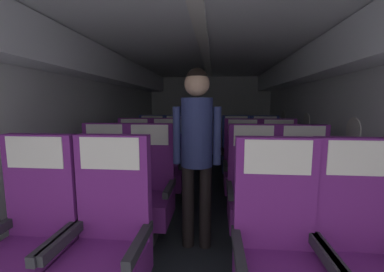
{
  "coord_description": "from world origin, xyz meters",
  "views": [
    {
      "loc": [
        0.15,
        -0.03,
        1.33
      ],
      "look_at": [
        -0.14,
        2.93,
        0.94
      ],
      "focal_mm": 22.78,
      "sensor_mm": 36.0,
      "label": 1
    }
  ],
  "objects": [
    {
      "name": "seat_a_left_window",
      "position": [
        -0.98,
        1.27,
        0.48
      ],
      "size": [
        0.5,
        0.51,
        1.14
      ],
      "color": "#38383D",
      "rests_on": "ground"
    },
    {
      "name": "seat_d_right_window",
      "position": [
        0.5,
        4.06,
        0.48
      ],
      "size": [
        0.5,
        0.51,
        1.14
      ],
      "color": "#38383D",
      "rests_on": "ground"
    },
    {
      "name": "fuselage_shell",
      "position": [
        0.0,
        3.42,
        1.5
      ],
      "size": [
        3.23,
        6.4,
        2.08
      ],
      "color": "silver",
      "rests_on": "ground"
    },
    {
      "name": "flight_attendant",
      "position": [
        -0.02,
        2.11,
        1.01
      ],
      "size": [
        0.43,
        0.28,
        1.64
      ],
      "rotation": [
        0.0,
        0.0,
        3.29
      ],
      "color": "black",
      "rests_on": "ground"
    },
    {
      "name": "seat_b_left_aisle",
      "position": [
        -0.5,
        2.2,
        0.48
      ],
      "size": [
        0.5,
        0.51,
        1.14
      ],
      "color": "#38383D",
      "rests_on": "ground"
    },
    {
      "name": "seat_c_left_aisle",
      "position": [
        -0.5,
        3.14,
        0.48
      ],
      "size": [
        0.5,
        0.51,
        1.14
      ],
      "color": "#38383D",
      "rests_on": "ground"
    },
    {
      "name": "seat_a_right_window",
      "position": [
        0.5,
        1.27,
        0.48
      ],
      "size": [
        0.5,
        0.51,
        1.14
      ],
      "color": "#38383D",
      "rests_on": "ground"
    },
    {
      "name": "seat_c_right_aisle",
      "position": [
        0.98,
        3.14,
        0.48
      ],
      "size": [
        0.5,
        0.51,
        1.14
      ],
      "color": "#38383D",
      "rests_on": "ground"
    },
    {
      "name": "seat_a_right_aisle",
      "position": [
        0.97,
        1.29,
        0.48
      ],
      "size": [
        0.5,
        0.51,
        1.14
      ],
      "color": "#38383D",
      "rests_on": "ground"
    },
    {
      "name": "seat_d_right_aisle",
      "position": [
        0.98,
        4.05,
        0.48
      ],
      "size": [
        0.5,
        0.51,
        1.14
      ],
      "color": "#38383D",
      "rests_on": "ground"
    },
    {
      "name": "seat_c_left_window",
      "position": [
        -0.96,
        3.11,
        0.48
      ],
      "size": [
        0.5,
        0.51,
        1.14
      ],
      "color": "#38383D",
      "rests_on": "ground"
    },
    {
      "name": "seat_b_left_window",
      "position": [
        -0.96,
        2.2,
        0.48
      ],
      "size": [
        0.5,
        0.51,
        1.14
      ],
      "color": "#38383D",
      "rests_on": "ground"
    },
    {
      "name": "seat_a_left_aisle",
      "position": [
        -0.5,
        1.28,
        0.48
      ],
      "size": [
        0.5,
        0.51,
        1.14
      ],
      "color": "#38383D",
      "rests_on": "ground"
    },
    {
      "name": "seat_b_right_aisle",
      "position": [
        0.97,
        2.21,
        0.48
      ],
      "size": [
        0.5,
        0.51,
        1.14
      ],
      "color": "#38383D",
      "rests_on": "ground"
    },
    {
      "name": "ground",
      "position": [
        0.0,
        3.18,
        -0.01
      ],
      "size": [
        3.35,
        6.75,
        0.02
      ],
      "primitive_type": "cube",
      "color": "#23282D"
    },
    {
      "name": "seat_d_left_window",
      "position": [
        -0.96,
        4.06,
        0.48
      ],
      "size": [
        0.5,
        0.51,
        1.14
      ],
      "color": "#38383D",
      "rests_on": "ground"
    },
    {
      "name": "seat_c_right_window",
      "position": [
        0.51,
        3.12,
        0.48
      ],
      "size": [
        0.5,
        0.51,
        1.14
      ],
      "color": "#38383D",
      "rests_on": "ground"
    },
    {
      "name": "seat_d_left_aisle",
      "position": [
        -0.51,
        4.06,
        0.48
      ],
      "size": [
        0.5,
        0.51,
        1.14
      ],
      "color": "#38383D",
      "rests_on": "ground"
    },
    {
      "name": "seat_b_right_window",
      "position": [
        0.51,
        2.22,
        0.48
      ],
      "size": [
        0.5,
        0.51,
        1.14
      ],
      "color": "#38383D",
      "rests_on": "ground"
    }
  ]
}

